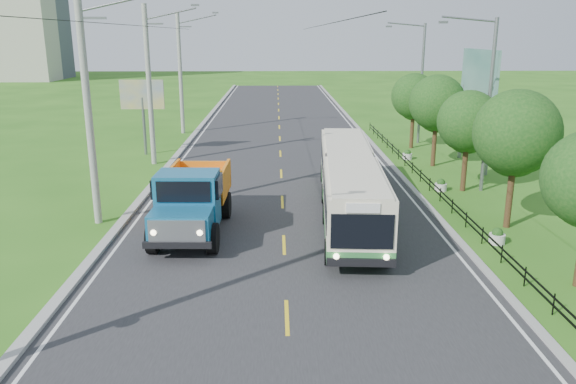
{
  "coord_description": "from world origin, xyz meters",
  "views": [
    {
      "loc": [
        -0.29,
        -15.09,
        8.12
      ],
      "look_at": [
        0.18,
        7.12,
        1.9
      ],
      "focal_mm": 35.0,
      "sensor_mm": 36.0,
      "label": 1
    }
  ],
  "objects_px": {
    "streetlight_mid": "(486,100)",
    "streetlight_far": "(420,79)",
    "tree_fifth": "(437,106)",
    "planter_far": "(407,155)",
    "bus": "(349,180)",
    "planter_mid": "(441,186)",
    "tree_fourth": "(468,124)",
    "pole_near": "(89,109)",
    "billboard_left": "(142,99)",
    "dump_truck": "(192,196)",
    "planter_near": "(497,237)",
    "pole_far": "(181,73)",
    "tree_third": "(516,137)",
    "tree_back": "(414,98)",
    "billboard_right": "(479,82)",
    "pole_mid": "(150,85)"
  },
  "relations": [
    {
      "from": "planter_near",
      "to": "dump_truck",
      "type": "xyz_separation_m",
      "value": [
        -12.43,
        1.59,
        1.33
      ]
    },
    {
      "from": "tree_back",
      "to": "planter_mid",
      "type": "distance_m",
      "value": 12.66
    },
    {
      "from": "tree_third",
      "to": "bus",
      "type": "distance_m",
      "value": 7.38
    },
    {
      "from": "pole_near",
      "to": "planter_mid",
      "type": "height_order",
      "value": "pole_near"
    },
    {
      "from": "billboard_left",
      "to": "dump_truck",
      "type": "xyz_separation_m",
      "value": [
        5.67,
        -16.41,
        -2.25
      ]
    },
    {
      "from": "pole_near",
      "to": "billboard_left",
      "type": "relative_size",
      "value": 1.92
    },
    {
      "from": "tree_third",
      "to": "dump_truck",
      "type": "height_order",
      "value": "tree_third"
    },
    {
      "from": "billboard_left",
      "to": "dump_truck",
      "type": "distance_m",
      "value": 17.5
    },
    {
      "from": "billboard_right",
      "to": "pole_near",
      "type": "bearing_deg",
      "value": -151.86
    },
    {
      "from": "pole_far",
      "to": "planter_near",
      "type": "distance_m",
      "value": 32.19
    },
    {
      "from": "pole_far",
      "to": "dump_truck",
      "type": "relative_size",
      "value": 1.45
    },
    {
      "from": "pole_far",
      "to": "tree_third",
      "type": "height_order",
      "value": "pole_far"
    },
    {
      "from": "streetlight_far",
      "to": "planter_mid",
      "type": "height_order",
      "value": "streetlight_far"
    },
    {
      "from": "tree_fifth",
      "to": "planter_far",
      "type": "bearing_deg",
      "value": 124.05
    },
    {
      "from": "dump_truck",
      "to": "tree_fourth",
      "type": "bearing_deg",
      "value": 27.24
    },
    {
      "from": "streetlight_mid",
      "to": "planter_far",
      "type": "relative_size",
      "value": 13.54
    },
    {
      "from": "tree_third",
      "to": "planter_mid",
      "type": "bearing_deg",
      "value": 102.1
    },
    {
      "from": "tree_fifth",
      "to": "planter_near",
      "type": "xyz_separation_m",
      "value": [
        -1.26,
        -14.14,
        -3.57
      ]
    },
    {
      "from": "tree_fifth",
      "to": "planter_near",
      "type": "height_order",
      "value": "tree_fifth"
    },
    {
      "from": "tree_fifth",
      "to": "billboard_right",
      "type": "xyz_separation_m",
      "value": [
        2.44,
        -0.14,
        1.49
      ]
    },
    {
      "from": "billboard_left",
      "to": "bus",
      "type": "relative_size",
      "value": 0.35
    },
    {
      "from": "tree_fourth",
      "to": "streetlight_mid",
      "type": "relative_size",
      "value": 0.6
    },
    {
      "from": "pole_mid",
      "to": "billboard_right",
      "type": "relative_size",
      "value": 1.37
    },
    {
      "from": "pole_far",
      "to": "tree_fifth",
      "type": "height_order",
      "value": "pole_far"
    },
    {
      "from": "streetlight_far",
      "to": "bus",
      "type": "distance_m",
      "value": 19.88
    },
    {
      "from": "pole_near",
      "to": "tree_third",
      "type": "relative_size",
      "value": 1.67
    },
    {
      "from": "streetlight_mid",
      "to": "streetlight_far",
      "type": "xyz_separation_m",
      "value": [
        0.0,
        14.0,
        0.0
      ]
    },
    {
      "from": "tree_third",
      "to": "planter_mid",
      "type": "xyz_separation_m",
      "value": [
        -1.26,
        5.86,
        -3.7
      ]
    },
    {
      "from": "pole_near",
      "to": "billboard_left",
      "type": "height_order",
      "value": "pole_near"
    },
    {
      "from": "tree_fourth",
      "to": "pole_near",
      "type": "bearing_deg",
      "value": -164.16
    },
    {
      "from": "billboard_left",
      "to": "bus",
      "type": "xyz_separation_m",
      "value": [
        12.56,
        -14.09,
        -2.17
      ]
    },
    {
      "from": "pole_mid",
      "to": "planter_mid",
      "type": "distance_m",
      "value": 18.88
    },
    {
      "from": "planter_far",
      "to": "tree_fifth",
      "type": "bearing_deg",
      "value": -55.95
    },
    {
      "from": "billboard_right",
      "to": "bus",
      "type": "distance_m",
      "value": 14.16
    },
    {
      "from": "pole_mid",
      "to": "planter_near",
      "type": "relative_size",
      "value": 14.93
    },
    {
      "from": "planter_near",
      "to": "planter_far",
      "type": "distance_m",
      "value": 16.0
    },
    {
      "from": "pole_near",
      "to": "planter_near",
      "type": "xyz_separation_m",
      "value": [
        16.86,
        -3.0,
        -4.81
      ]
    },
    {
      "from": "tree_fifth",
      "to": "billboard_left",
      "type": "distance_m",
      "value": 19.74
    },
    {
      "from": "pole_far",
      "to": "tree_fourth",
      "type": "xyz_separation_m",
      "value": [
        18.12,
        -18.86,
        -1.51
      ]
    },
    {
      "from": "pole_mid",
      "to": "streetlight_far",
      "type": "relative_size",
      "value": 1.1
    },
    {
      "from": "tree_fourth",
      "to": "billboard_left",
      "type": "distance_m",
      "value": 21.72
    },
    {
      "from": "streetlight_mid",
      "to": "planter_mid",
      "type": "relative_size",
      "value": 13.54
    },
    {
      "from": "pole_near",
      "to": "tree_fourth",
      "type": "relative_size",
      "value": 1.85
    },
    {
      "from": "tree_back",
      "to": "streetlight_mid",
      "type": "height_order",
      "value": "streetlight_mid"
    },
    {
      "from": "planter_near",
      "to": "planter_far",
      "type": "xyz_separation_m",
      "value": [
        0.0,
        16.0,
        0.0
      ]
    },
    {
      "from": "tree_back",
      "to": "planter_far",
      "type": "distance_m",
      "value": 5.48
    },
    {
      "from": "tree_third",
      "to": "billboard_right",
      "type": "xyz_separation_m",
      "value": [
        2.44,
        11.86,
        1.36
      ]
    },
    {
      "from": "pole_far",
      "to": "tree_back",
      "type": "relative_size",
      "value": 1.82
    },
    {
      "from": "planter_mid",
      "to": "streetlight_mid",
      "type": "bearing_deg",
      "value": 0.0
    },
    {
      "from": "bus",
      "to": "planter_mid",
      "type": "bearing_deg",
      "value": 40.26
    }
  ]
}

